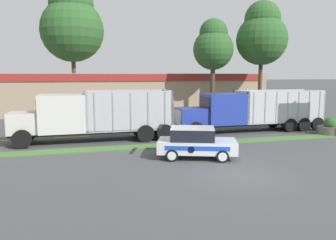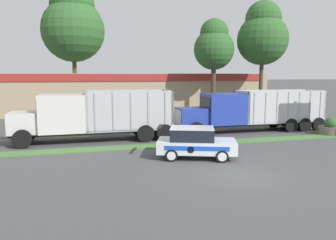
% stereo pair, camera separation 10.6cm
% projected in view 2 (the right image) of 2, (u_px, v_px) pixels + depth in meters
% --- Properties ---
extents(ground_plane, '(600.00, 600.00, 0.00)m').
position_uv_depth(ground_plane, '(238.00, 176.00, 14.47)').
color(ground_plane, '#474749').
extents(grass_verge, '(120.00, 1.22, 0.06)m').
position_uv_depth(grass_verge, '(189.00, 144.00, 21.00)').
color(grass_verge, '#477538').
rests_on(grass_verge, ground_plane).
extents(centre_line_3, '(2.40, 0.14, 0.01)m').
position_uv_depth(centre_line_3, '(72.00, 137.00, 23.52)').
color(centre_line_3, yellow).
rests_on(centre_line_3, ground_plane).
extents(centre_line_4, '(2.40, 0.14, 0.01)m').
position_uv_depth(centre_line_4, '(146.00, 133.00, 24.92)').
color(centre_line_4, yellow).
rests_on(centre_line_4, ground_plane).
extents(centre_line_5, '(2.40, 0.14, 0.01)m').
position_uv_depth(centre_line_5, '(212.00, 130.00, 26.31)').
color(centre_line_5, yellow).
rests_on(centre_line_5, ground_plane).
extents(centre_line_6, '(2.40, 0.14, 0.01)m').
position_uv_depth(centre_line_6, '(271.00, 128.00, 27.71)').
color(centre_line_6, yellow).
rests_on(centre_line_6, ground_plane).
extents(centre_line_7, '(2.40, 0.14, 0.01)m').
position_uv_depth(centre_line_7, '(324.00, 125.00, 29.11)').
color(centre_line_7, yellow).
rests_on(centre_line_7, ground_plane).
extents(dump_truck_lead, '(11.99, 2.70, 3.45)m').
position_uv_depth(dump_truck_lead, '(239.00, 112.00, 25.49)').
color(dump_truck_lead, black).
rests_on(dump_truck_lead, ground_plane).
extents(dump_truck_mid, '(10.50, 2.74, 3.38)m').
position_uv_depth(dump_truck_mid, '(79.00, 117.00, 21.62)').
color(dump_truck_mid, black).
rests_on(dump_truck_mid, ground_plane).
extents(rally_car, '(4.54, 3.18, 1.68)m').
position_uv_depth(rally_car, '(195.00, 142.00, 17.50)').
color(rally_car, silver).
rests_on(rally_car, ground_plane).
extents(stone_planter, '(1.82, 1.82, 1.31)m').
position_uv_depth(stone_planter, '(331.00, 128.00, 24.36)').
color(stone_planter, '#6B6056').
rests_on(stone_planter, ground_plane).
extents(store_building_backdrop, '(32.74, 12.10, 4.61)m').
position_uv_depth(store_building_backdrop, '(129.00, 92.00, 42.15)').
color(store_building_backdrop, '#9E896B').
rests_on(store_building_backdrop, ground_plane).
extents(tree_behind_left, '(6.66, 6.66, 14.14)m').
position_uv_depth(tree_behind_left, '(73.00, 24.00, 34.73)').
color(tree_behind_left, '#473828').
rests_on(tree_behind_left, ground_plane).
extents(tree_behind_centre, '(5.50, 5.50, 12.38)m').
position_uv_depth(tree_behind_centre, '(263.00, 35.00, 35.43)').
color(tree_behind_centre, '#473828').
rests_on(tree_behind_centre, ground_plane).
extents(tree_behind_right, '(4.33, 4.33, 10.39)m').
position_uv_depth(tree_behind_right, '(214.00, 46.00, 34.92)').
color(tree_behind_right, '#473828').
rests_on(tree_behind_right, ground_plane).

